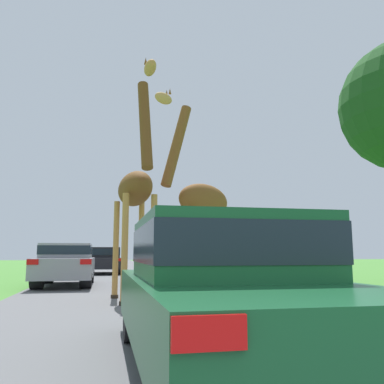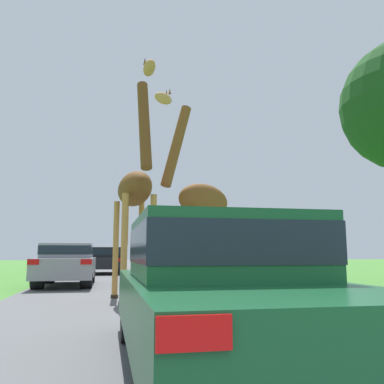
{
  "view_description": "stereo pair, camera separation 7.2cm",
  "coord_description": "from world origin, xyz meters",
  "px_view_note": "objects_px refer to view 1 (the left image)",
  "views": [
    {
      "loc": [
        -1.14,
        -0.35,
        1.09
      ],
      "look_at": [
        1.21,
        10.62,
        2.81
      ],
      "focal_mm": 38.0,
      "sensor_mm": 36.0,
      "label": 1
    },
    {
      "loc": [
        -1.07,
        -0.36,
        1.09
      ],
      "look_at": [
        1.21,
        10.62,
        2.81
      ],
      "focal_mm": 38.0,
      "sensor_mm": 36.0,
      "label": 2
    }
  ],
  "objects_px": {
    "giraffe_near_road": "(201,205)",
    "car_queue_left": "(162,260)",
    "giraffe_companion": "(136,190)",
    "car_verge_right": "(66,263)",
    "car_queue_right": "(182,261)",
    "car_lead_maroon": "(221,287)",
    "car_far_ahead": "(103,259)"
  },
  "relations": [
    {
      "from": "car_queue_left",
      "to": "car_verge_right",
      "type": "relative_size",
      "value": 0.98
    },
    {
      "from": "car_queue_right",
      "to": "car_far_ahead",
      "type": "distance_m",
      "value": 5.32
    },
    {
      "from": "car_lead_maroon",
      "to": "car_verge_right",
      "type": "xyz_separation_m",
      "value": [
        -2.44,
        11.07,
        0.02
      ]
    },
    {
      "from": "giraffe_near_road",
      "to": "car_lead_maroon",
      "type": "height_order",
      "value": "giraffe_near_road"
    },
    {
      "from": "car_lead_maroon",
      "to": "car_far_ahead",
      "type": "bearing_deg",
      "value": 93.43
    },
    {
      "from": "giraffe_companion",
      "to": "car_verge_right",
      "type": "xyz_separation_m",
      "value": [
        -1.99,
        5.32,
        -1.84
      ]
    },
    {
      "from": "car_queue_left",
      "to": "car_far_ahead",
      "type": "xyz_separation_m",
      "value": [
        -3.81,
        -3.05,
        0.08
      ]
    },
    {
      "from": "giraffe_near_road",
      "to": "car_far_ahead",
      "type": "xyz_separation_m",
      "value": [
        -2.62,
        13.01,
        -1.66
      ]
    },
    {
      "from": "car_verge_right",
      "to": "giraffe_companion",
      "type": "bearing_deg",
      "value": -69.53
    },
    {
      "from": "giraffe_companion",
      "to": "car_queue_right",
      "type": "xyz_separation_m",
      "value": [
        3.14,
        10.56,
        -1.88
      ]
    },
    {
      "from": "giraffe_near_road",
      "to": "car_queue_left",
      "type": "distance_m",
      "value": 16.2
    },
    {
      "from": "car_queue_right",
      "to": "car_queue_left",
      "type": "bearing_deg",
      "value": 90.6
    },
    {
      "from": "giraffe_companion",
      "to": "car_verge_right",
      "type": "distance_m",
      "value": 5.97
    },
    {
      "from": "car_lead_maroon",
      "to": "car_queue_right",
      "type": "relative_size",
      "value": 0.96
    },
    {
      "from": "car_queue_right",
      "to": "car_far_ahead",
      "type": "height_order",
      "value": "car_far_ahead"
    },
    {
      "from": "giraffe_companion",
      "to": "car_queue_right",
      "type": "height_order",
      "value": "giraffe_companion"
    },
    {
      "from": "car_queue_right",
      "to": "car_far_ahead",
      "type": "relative_size",
      "value": 1.09
    },
    {
      "from": "giraffe_near_road",
      "to": "giraffe_companion",
      "type": "distance_m",
      "value": 2.23
    },
    {
      "from": "car_far_ahead",
      "to": "car_verge_right",
      "type": "distance_m",
      "value": 8.96
    },
    {
      "from": "giraffe_companion",
      "to": "car_far_ahead",
      "type": "relative_size",
      "value": 1.22
    },
    {
      "from": "car_far_ahead",
      "to": "car_queue_left",
      "type": "bearing_deg",
      "value": 38.72
    },
    {
      "from": "car_queue_right",
      "to": "giraffe_near_road",
      "type": "bearing_deg",
      "value": -97.63
    },
    {
      "from": "car_queue_left",
      "to": "car_verge_right",
      "type": "height_order",
      "value": "car_verge_right"
    },
    {
      "from": "giraffe_near_road",
      "to": "car_lead_maroon",
      "type": "distance_m",
      "value": 7.28
    },
    {
      "from": "car_lead_maroon",
      "to": "giraffe_near_road",
      "type": "bearing_deg",
      "value": 78.36
    },
    {
      "from": "car_queue_right",
      "to": "car_verge_right",
      "type": "bearing_deg",
      "value": -134.37
    },
    {
      "from": "giraffe_near_road",
      "to": "car_far_ahead",
      "type": "distance_m",
      "value": 13.37
    },
    {
      "from": "giraffe_companion",
      "to": "car_far_ahead",
      "type": "xyz_separation_m",
      "value": [
        -0.74,
        14.19,
        -1.84
      ]
    },
    {
      "from": "car_queue_right",
      "to": "car_verge_right",
      "type": "relative_size",
      "value": 1.08
    },
    {
      "from": "giraffe_near_road",
      "to": "car_queue_right",
      "type": "bearing_deg",
      "value": -40.99
    },
    {
      "from": "giraffe_near_road",
      "to": "car_queue_right",
      "type": "relative_size",
      "value": 1.14
    },
    {
      "from": "giraffe_companion",
      "to": "car_queue_left",
      "type": "height_order",
      "value": "giraffe_companion"
    }
  ]
}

